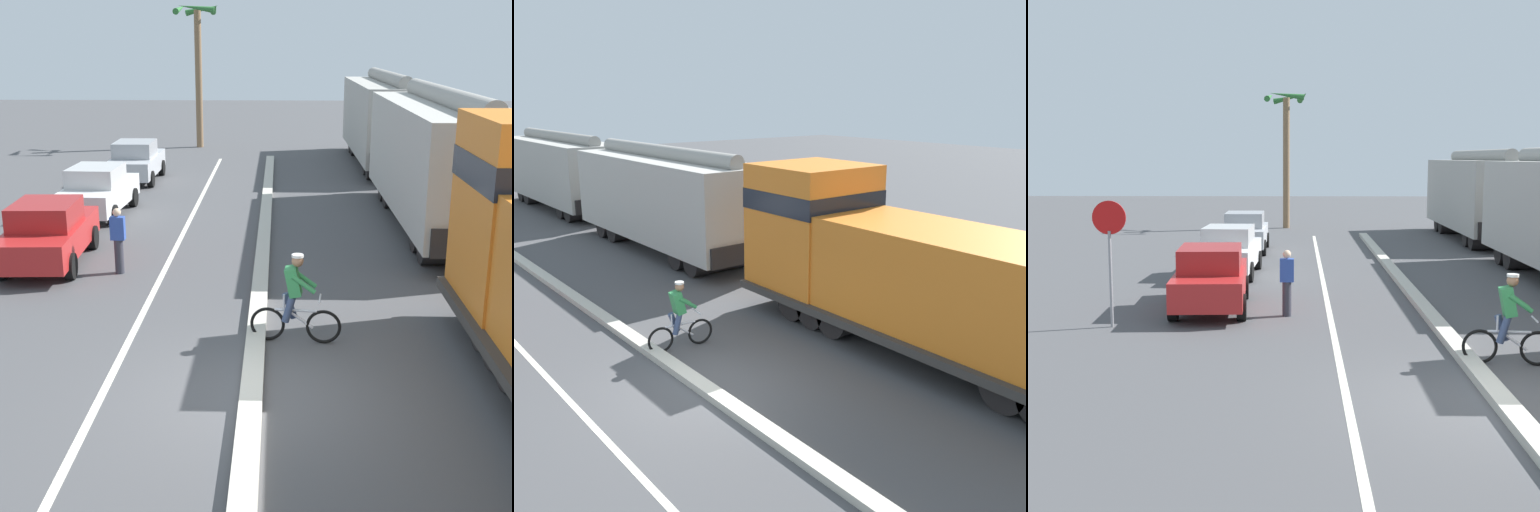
# 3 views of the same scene
# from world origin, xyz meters

# --- Properties ---
(ground_plane) EXTENTS (120.00, 120.00, 0.00)m
(ground_plane) POSITION_xyz_m (0.00, 0.00, 0.00)
(ground_plane) COLOR #4C4C4F
(median_curb) EXTENTS (0.36, 36.00, 0.16)m
(median_curb) POSITION_xyz_m (0.00, 6.00, 0.08)
(median_curb) COLOR beige
(median_curb) RESTS_ON ground
(lane_stripe) EXTENTS (0.14, 36.00, 0.01)m
(lane_stripe) POSITION_xyz_m (-2.40, 6.00, 0.00)
(lane_stripe) COLOR silver
(lane_stripe) RESTS_ON ground
(hopper_car_middle) EXTENTS (2.90, 10.60, 4.18)m
(hopper_car_middle) POSITION_xyz_m (5.22, 22.56, 2.08)
(hopper_car_middle) COLOR #ADABA3
(hopper_car_middle) RESTS_ON ground
(parked_car_red) EXTENTS (1.99, 4.28, 1.62)m
(parked_car_red) POSITION_xyz_m (-5.38, 6.95, 0.82)
(parked_car_red) COLOR red
(parked_car_red) RESTS_ON ground
(parked_car_white) EXTENTS (1.98, 4.27, 1.62)m
(parked_car_white) POSITION_xyz_m (-5.43, 12.25, 0.82)
(parked_car_white) COLOR silver
(parked_car_white) RESTS_ON ground
(parked_car_silver) EXTENTS (1.85, 4.21, 1.62)m
(parked_car_silver) POSITION_xyz_m (-5.35, 18.20, 0.82)
(parked_car_silver) COLOR #B7BABF
(parked_car_silver) RESTS_ON ground
(cyclist) EXTENTS (1.71, 0.50, 1.71)m
(cyclist) POSITION_xyz_m (0.72, 2.19, 0.82)
(cyclist) COLOR black
(cyclist) RESTS_ON ground
(stop_sign) EXTENTS (0.76, 0.08, 2.88)m
(stop_sign) POSITION_xyz_m (-7.42, 5.03, 2.02)
(stop_sign) COLOR gray
(stop_sign) RESTS_ON ground
(palm_tree_near) EXTENTS (2.37, 2.32, 7.38)m
(palm_tree_near) POSITION_xyz_m (-3.80, 28.06, 5.09)
(palm_tree_near) COLOR #846647
(palm_tree_near) RESTS_ON ground
(pedestrian_by_cars) EXTENTS (0.34, 0.22, 1.62)m
(pedestrian_by_cars) POSITION_xyz_m (-3.45, 6.22, 0.85)
(pedestrian_by_cars) COLOR #33333D
(pedestrian_by_cars) RESTS_ON ground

